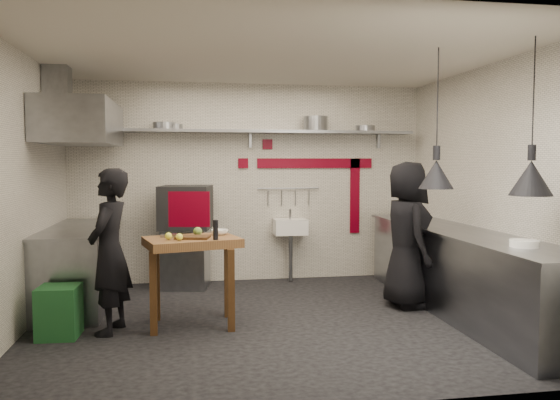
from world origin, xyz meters
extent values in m
plane|color=black|center=(0.00, 0.00, 0.00)|extent=(5.00, 5.00, 0.00)
plane|color=beige|center=(0.00, 0.00, 2.80)|extent=(5.00, 5.00, 0.00)
cube|color=beige|center=(0.00, 2.10, 1.40)|extent=(5.00, 0.04, 2.80)
cube|color=beige|center=(0.00, -2.10, 1.40)|extent=(5.00, 0.04, 2.80)
cube|color=beige|center=(-2.50, 0.00, 1.40)|extent=(0.04, 4.20, 2.80)
cube|color=beige|center=(2.50, 0.00, 1.40)|extent=(0.04, 4.20, 2.80)
cube|color=#680113|center=(0.95, 2.08, 1.68)|extent=(1.70, 0.02, 0.14)
cube|color=#680113|center=(1.55, 2.08, 1.20)|extent=(0.14, 0.02, 1.10)
cube|color=#680113|center=(0.25, 2.08, 1.95)|extent=(0.14, 0.02, 0.14)
cube|color=#680113|center=(-0.10, 2.08, 1.68)|extent=(0.14, 0.02, 0.14)
cube|color=slate|center=(0.00, 1.92, 2.12)|extent=(4.60, 0.34, 0.04)
cube|color=slate|center=(-1.90, 2.07, 2.02)|extent=(0.04, 0.06, 0.24)
cube|color=slate|center=(0.00, 2.07, 2.02)|extent=(0.04, 0.06, 0.24)
cube|color=slate|center=(1.90, 2.07, 2.02)|extent=(0.04, 0.06, 0.24)
cylinder|color=slate|center=(-1.18, 1.92, 2.19)|extent=(0.33, 0.33, 0.09)
cylinder|color=slate|center=(-1.04, 1.92, 2.18)|extent=(0.27, 0.27, 0.07)
cylinder|color=slate|center=(0.91, 1.92, 2.24)|extent=(0.35, 0.35, 0.20)
cylinder|color=slate|center=(1.65, 1.92, 2.18)|extent=(0.36, 0.36, 0.08)
cube|color=slate|center=(-0.92, 1.76, 0.40)|extent=(0.67, 0.63, 0.80)
cube|color=black|center=(-0.91, 1.76, 1.09)|extent=(0.76, 0.72, 0.58)
cube|color=#680113|center=(-0.86, 1.46, 1.09)|extent=(0.53, 0.13, 0.46)
cube|color=black|center=(-0.92, 1.47, 1.09)|extent=(0.32, 0.07, 0.34)
cube|color=white|center=(0.55, 1.92, 0.78)|extent=(0.46, 0.34, 0.22)
cylinder|color=slate|center=(0.55, 1.92, 0.96)|extent=(0.03, 0.03, 0.14)
cylinder|color=slate|center=(0.55, 1.88, 0.34)|extent=(0.06, 0.06, 0.66)
cylinder|color=slate|center=(0.55, 2.06, 1.32)|extent=(0.90, 0.02, 0.02)
cube|color=slate|center=(2.15, 0.00, 0.45)|extent=(0.70, 3.80, 0.90)
cube|color=slate|center=(2.15, 0.00, 0.92)|extent=(0.76, 3.90, 0.03)
cylinder|color=white|center=(2.12, -1.20, 0.96)|extent=(0.29, 0.29, 0.07)
cylinder|color=white|center=(2.10, -1.20, 0.96)|extent=(0.19, 0.19, 0.05)
cube|color=slate|center=(-2.15, 1.05, 0.45)|extent=(0.70, 1.90, 0.90)
cube|color=slate|center=(-2.15, 1.05, 0.92)|extent=(0.76, 2.00, 0.03)
cube|color=slate|center=(-2.10, 1.05, 2.15)|extent=(0.78, 1.60, 0.50)
cube|color=slate|center=(-2.35, 1.05, 2.55)|extent=(0.28, 0.28, 0.50)
cube|color=#1A5424|center=(-2.12, -0.18, 0.25)|extent=(0.39, 0.39, 0.50)
cube|color=#452A13|center=(-0.83, -0.06, 0.93)|extent=(0.38, 0.30, 0.02)
cylinder|color=black|center=(-0.61, -0.21, 1.02)|extent=(0.05, 0.05, 0.20)
sphere|color=#F4F73B|center=(-1.07, -0.14, 0.96)|extent=(0.09, 0.09, 0.07)
sphere|color=#F4F73B|center=(-0.96, -0.20, 0.96)|extent=(0.08, 0.08, 0.07)
sphere|color=olive|center=(-0.78, 0.10, 0.97)|extent=(0.12, 0.12, 0.09)
cube|color=slate|center=(-1.08, 0.09, 0.94)|extent=(0.17, 0.12, 0.03)
imported|color=white|center=(-0.55, 0.17, 0.95)|extent=(0.24, 0.24, 0.06)
imported|color=black|center=(-1.65, -0.11, 0.82)|extent=(0.52, 0.67, 1.64)
imported|color=black|center=(1.64, 0.35, 0.85)|extent=(0.54, 0.83, 1.70)
camera|label=1|loc=(-0.86, -5.65, 1.70)|focal=35.00mm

